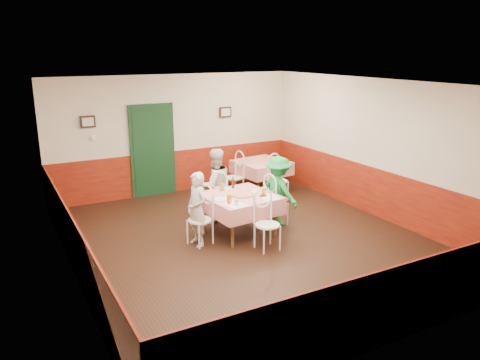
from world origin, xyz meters
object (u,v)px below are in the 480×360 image
main_table (240,215)px  second_table (261,177)px  glass_a (229,199)px  pizza (242,194)px  diner_right (278,191)px  chair_second_a (234,178)px  diner_far (215,185)px  glass_c (222,187)px  wallet (263,196)px  chair_right (276,203)px  chair_second_b (278,181)px  chair_far (217,199)px  chair_left (200,220)px  beer_bottle (233,183)px  glass_b (263,191)px  chair_near (267,225)px  diner_left (197,209)px

main_table → second_table: size_ratio=1.09×
second_table → glass_a: bearing=-131.0°
second_table → pizza: bearing=-128.4°
second_table → diner_right: (-0.84, -2.05, 0.31)m
chair_second_a → diner_far: diner_far is taller
main_table → diner_right: diner_right is taller
glass_c → wallet: glass_c is taller
chair_right → chair_second_b: (0.89, 1.30, 0.00)m
chair_second_b → second_table: bearing=82.7°
chair_far → chair_second_b: same height
glass_c → diner_right: bearing=-16.9°
second_table → diner_far: diner_far is taller
chair_left → diner_right: size_ratio=0.66×
main_table → chair_second_b: bearing=38.4°
beer_bottle → chair_right: bearing=-23.9°
chair_second_a → pizza: 2.38m
second_table → wallet: (-1.41, -2.39, 0.40)m
chair_second_a → wallet: bearing=-22.7°
chair_left → glass_b: size_ratio=6.75×
glass_c → diner_far: size_ratio=0.10×
chair_far → beer_bottle: beer_bottle is taller
chair_far → chair_second_a: bearing=-120.7°
chair_near → beer_bottle: beer_bottle is taller
diner_far → glass_c: bearing=79.3°
second_table → glass_c: glass_c is taller
chair_far → glass_a: glass_a is taller
main_table → beer_bottle: size_ratio=5.60×
glass_a → pizza: bearing=34.9°
second_table → chair_second_a: bearing=180.0°
chair_left → diner_left: bearing=-102.2°
chair_second_a → glass_c: (-1.15, -1.73, 0.38)m
beer_bottle → diner_right: size_ratio=0.16×
chair_far → glass_c: size_ratio=6.17×
chair_near → diner_left: 1.26m
chair_near → diner_right: bearing=49.4°
beer_bottle → pizza: bearing=-95.4°
second_table → chair_near: bearing=-119.2°
chair_left → chair_right: bearing=77.8°
chair_second_b → main_table: bearing=-148.9°
second_table → chair_left: bearing=-139.5°
main_table → beer_bottle: 0.65m
glass_c → glass_b: bearing=-44.7°
chair_near → glass_a: size_ratio=5.85×
second_table → glass_a: 3.27m
chair_left → diner_left: 0.22m
chair_near → diner_right: 1.26m
pizza → diner_far: (-0.11, 0.92, -0.04)m
chair_right → chair_far: bearing=40.1°
glass_b → glass_a: bearing=-169.1°
second_table → chair_right: (-0.89, -2.05, 0.08)m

